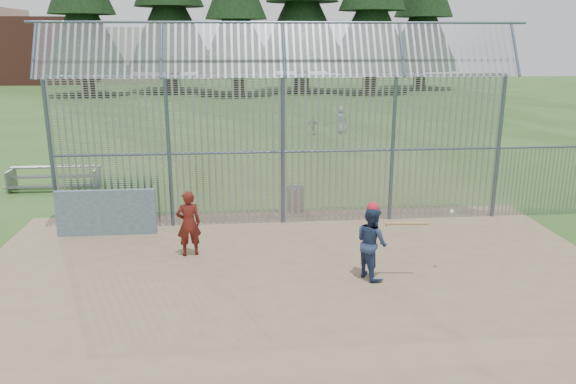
{
  "coord_description": "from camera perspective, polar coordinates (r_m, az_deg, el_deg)",
  "views": [
    {
      "loc": [
        -1.22,
        -11.18,
        4.97
      ],
      "look_at": [
        0.0,
        2.0,
        1.3
      ],
      "focal_mm": 35.0,
      "sensor_mm": 36.0,
      "label": 1
    }
  ],
  "objects": [
    {
      "name": "dirt_infield",
      "position": [
        11.84,
        1.13,
        -9.28
      ],
      "size": [
        14.0,
        10.0,
        0.02
      ],
      "primitive_type": "cube",
      "color": "#756047",
      "rests_on": "ground"
    },
    {
      "name": "onlooker",
      "position": [
        13.21,
        -10.07,
        -3.16
      ],
      "size": [
        0.63,
        0.48,
        1.56
      ],
      "primitive_type": "imported",
      "rotation": [
        0.0,
        0.0,
        3.35
      ],
      "color": "maroon",
      "rests_on": "dirt_infield"
    },
    {
      "name": "dugout_wall",
      "position": [
        15.12,
        -17.98,
        -2.01
      ],
      "size": [
        2.5,
        0.12,
        1.2
      ],
      "primitive_type": "cube",
      "color": "#38566B",
      "rests_on": "dirt_infield"
    },
    {
      "name": "bg_kid_standing",
      "position": [
        30.16,
        5.5,
        7.31
      ],
      "size": [
        0.83,
        0.76,
        1.42
      ],
      "primitive_type": "imported",
      "rotation": [
        0.0,
        0.0,
        3.73
      ],
      "color": "gray",
      "rests_on": "ground"
    },
    {
      "name": "bleacher",
      "position": [
        20.39,
        -22.64,
        1.36
      ],
      "size": [
        3.0,
        0.95,
        0.72
      ],
      "color": "slate",
      "rests_on": "ground"
    },
    {
      "name": "bg_kid_seated",
      "position": [
        29.6,
        2.53,
        6.75
      ],
      "size": [
        0.6,
        0.39,
        0.95
      ],
      "primitive_type": "imported",
      "rotation": [
        0.0,
        0.0,
        2.84
      ],
      "color": "slate",
      "rests_on": "ground"
    },
    {
      "name": "batting_gear",
      "position": [
        11.75,
        9.58,
        -1.96
      ],
      "size": [
        1.89,
        0.35,
        0.48
      ],
      "color": "red",
      "rests_on": "ground"
    },
    {
      "name": "distant_buildings",
      "position": [
        71.16,
        -23.94,
        13.11
      ],
      "size": [
        26.5,
        10.5,
        8.0
      ],
      "color": "brown",
      "rests_on": "ground"
    },
    {
      "name": "backstop_fence",
      "position": [
        15.15,
        6.36,
        5.48
      ],
      "size": [
        20.09,
        0.81,
        5.3
      ],
      "color": "#47566B",
      "rests_on": "ground"
    },
    {
      "name": "ground",
      "position": [
        12.29,
        0.87,
        -8.35
      ],
      "size": [
        120.0,
        120.0,
        0.0
      ],
      "primitive_type": "plane",
      "color": "#2D511E",
      "rests_on": "ground"
    },
    {
      "name": "batter",
      "position": [
        11.95,
        8.49,
        -5.1
      ],
      "size": [
        0.83,
        0.92,
        1.56
      ],
      "primitive_type": "imported",
      "rotation": [
        0.0,
        0.0,
        1.95
      ],
      "color": "navy",
      "rests_on": "dirt_infield"
    },
    {
      "name": "trash_can",
      "position": [
        16.47,
        0.77,
        -0.68
      ],
      "size": [
        0.56,
        0.56,
        0.82
      ],
      "color": "gray",
      "rests_on": "ground"
    }
  ]
}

